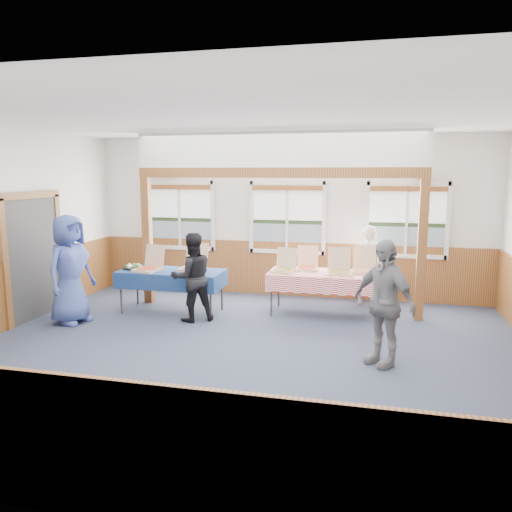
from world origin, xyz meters
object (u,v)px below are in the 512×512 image
Objects in this scene: table_left at (171,274)px; woman_black at (192,277)px; person_grey at (383,303)px; table_right at (326,276)px; woman_white at (368,266)px; man_blue at (70,269)px.

table_left is 1.35× the size of woman_black.
table_left is 4.04m from person_grey.
table_left and table_right have the same top height.
woman_black is (-2.87, -1.71, -0.01)m from woman_white.
woman_white reaches higher than woman_black.
table_left is 2.76m from table_right.
woman_white is at bearing 176.36° from woman_black.
woman_black is at bearing 32.86° from woman_white.
table_right is 4.34m from man_blue.
person_grey is (3.11, -1.26, 0.08)m from woman_black.
woman_black reaches higher than table_right.
table_left is 1.12× the size of man_blue.
table_left is at bearing -72.11° from woman_black.
man_blue is at bearing -166.86° from table_left.
woman_black is 0.83× the size of man_blue.
table_left is at bearing 165.60° from table_right.
person_grey reaches higher than woman_black.
man_blue reaches higher than woman_white.
man_blue is at bearing 175.83° from table_right.
table_right is 2.33m from woman_black.
man_blue is (-4.79, -2.29, 0.15)m from woman_white.
woman_white is at bearing 136.75° from person_grey.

